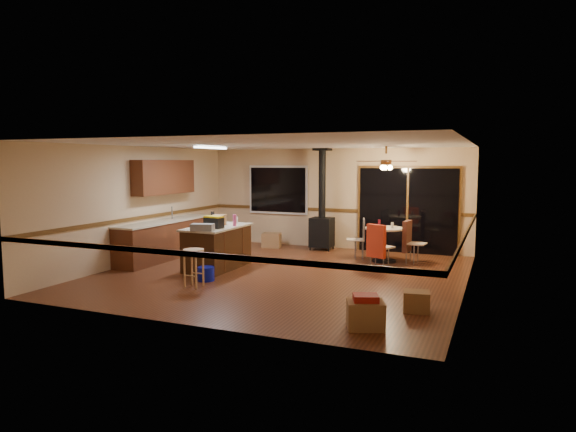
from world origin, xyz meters
The scene contains 35 objects.
floor centered at (0.00, 0.00, 0.00)m, with size 7.00×7.00×0.00m, color #542A17.
ceiling centered at (0.00, 0.00, 2.60)m, with size 7.00×7.00×0.00m, color silver.
wall_back centered at (0.00, 3.50, 1.30)m, with size 7.00×7.00×0.00m, color tan.
wall_front centered at (0.00, -3.50, 1.30)m, with size 7.00×7.00×0.00m, color tan.
wall_left centered at (-3.50, 0.00, 1.30)m, with size 7.00×7.00×0.00m, color tan.
wall_right centered at (3.50, 0.00, 1.30)m, with size 7.00×7.00×0.00m, color tan.
chair_rail centered at (0.00, 0.00, 1.00)m, with size 7.00×7.00×0.08m, color #583816, non-canonical shape.
window centered at (-1.60, 3.45, 1.50)m, with size 1.72×0.10×1.32m, color black.
sliding_door centered at (1.90, 3.45, 1.05)m, with size 2.52×0.10×2.10m, color black.
lower_cabinets centered at (-3.20, 0.50, 0.43)m, with size 0.60×3.00×0.86m, color #552815.
countertop centered at (-3.20, 0.50, 0.88)m, with size 0.64×3.04×0.04m, color #C3B797.
upper_cabinets centered at (-3.33, 0.70, 1.90)m, with size 0.35×2.00×0.80m, color #552815.
kitchen_island centered at (-1.50, 0.00, 0.45)m, with size 0.88×1.68×0.90m.
wood_stove centered at (-0.20, 3.05, 0.73)m, with size 0.55×0.50×2.52m.
ceiling_fan centered at (1.63, 2.08, 2.21)m, with size 0.24×0.24×0.55m.
fluorescent_strip centered at (-1.80, 0.30, 2.56)m, with size 0.10×1.20×0.04m, color white.
toolbox_grey centered at (-1.41, -0.72, 0.97)m, with size 0.44×0.25×0.14m, color slate.
toolbox_black centered at (-1.41, -0.28, 1.01)m, with size 0.39×0.21×0.22m, color black.
toolbox_yellow_lid centered at (-1.41, -0.28, 1.13)m, with size 0.39×0.20×0.03m, color gold.
box_on_island centered at (-1.57, 0.17, 1.01)m, with size 0.24×0.33×0.22m, color brown.
bottle_dark centered at (-1.82, 0.36, 1.04)m, with size 0.08×0.08×0.27m, color black.
bottle_pink centered at (-1.18, 0.19, 1.02)m, with size 0.08×0.08×0.24m, color #D84C8C.
bottle_white centered at (-1.35, 0.59, 0.98)m, with size 0.05×0.05×0.16m, color white.
bar_stool centered at (-1.07, -1.57, 0.34)m, with size 0.38×0.38×0.69m, color tan.
blue_bucket centered at (-1.11, -1.10, 0.13)m, with size 0.32×0.32×0.27m, color #0C15AE.
dining_table centered at (1.63, 2.08, 0.53)m, with size 0.88×0.88×0.78m.
glass_red centered at (1.48, 2.18, 0.86)m, with size 0.06×0.06×0.17m, color #590C14.
glass_cream centered at (1.81, 2.03, 0.85)m, with size 0.06×0.06×0.13m, color beige.
chair_left centered at (1.03, 2.21, 0.59)m, with size 0.50×0.50×0.51m.
chair_near centered at (1.65, 1.21, 0.60)m, with size 0.57×0.59×0.70m.
chair_right centered at (2.14, 2.15, 0.60)m, with size 0.50×0.47×0.70m.
box_under_window centered at (-1.56, 2.90, 0.19)m, with size 0.48×0.38×0.38m, color brown.
box_corner_a centered at (2.38, -2.69, 0.19)m, with size 0.49×0.42×0.38m, color brown.
box_corner_b centered at (2.90, -1.63, 0.16)m, with size 0.39×0.33×0.31m, color brown.
box_small_red centered at (2.38, -2.69, 0.42)m, with size 0.33×0.28×0.09m, color maroon.
Camera 1 is at (4.01, -9.35, 2.25)m, focal length 32.00 mm.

